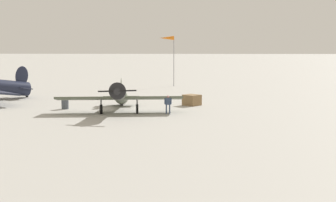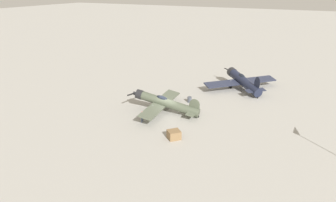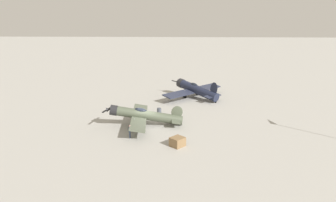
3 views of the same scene
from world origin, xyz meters
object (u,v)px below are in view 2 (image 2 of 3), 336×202
airplane_mid_apron (243,81)px  ground_crew_mechanic (142,116)px  equipment_crate (174,135)px  airplane_foreground (165,103)px  fuel_drum (189,100)px

airplane_mid_apron → ground_crew_mechanic: (-19.08, 8.40, -0.59)m
equipment_crate → airplane_mid_apron: bearing=-7.4°
airplane_foreground → fuel_drum: bearing=-112.5°
airplane_mid_apron → ground_crew_mechanic: airplane_mid_apron is taller
fuel_drum → ground_crew_mechanic: bearing=164.0°
equipment_crate → fuel_drum: (11.53, 2.96, -0.07)m
airplane_foreground → ground_crew_mechanic: 4.42m
equipment_crate → airplane_foreground: bearing=35.7°
ground_crew_mechanic → fuel_drum: 9.83m
ground_crew_mechanic → fuel_drum: (9.44, -2.70, -0.51)m
airplane_mid_apron → equipment_crate: bearing=126.6°
airplane_foreground → airplane_mid_apron: bearing=-121.6°
airplane_mid_apron → equipment_crate: (-21.18, 2.73, -1.04)m
airplane_mid_apron → equipment_crate: 21.38m
fuel_drum → equipment_crate: bearing=-165.6°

